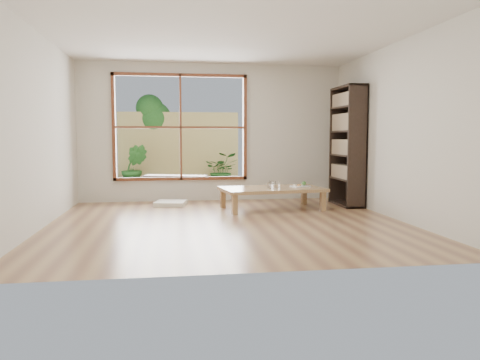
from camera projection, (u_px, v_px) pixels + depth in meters
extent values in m
plane|color=tan|center=(228.00, 223.00, 6.64)|extent=(5.00, 5.00, 0.00)
cube|color=#A58350|center=(272.00, 189.00, 7.87)|extent=(1.79, 1.15, 0.05)
cube|color=#A58350|center=(235.00, 205.00, 7.31)|extent=(0.09, 0.09, 0.31)
cube|color=#A58350|center=(223.00, 199.00, 8.05)|extent=(0.09, 0.09, 0.31)
cube|color=#A58350|center=(323.00, 201.00, 7.72)|extent=(0.09, 0.09, 0.31)
cube|color=#A58350|center=(304.00, 196.00, 8.46)|extent=(0.09, 0.09, 0.31)
cube|color=white|center=(171.00, 203.00, 8.35)|extent=(0.62, 0.62, 0.08)
cube|color=black|center=(347.00, 146.00, 8.29)|extent=(0.34, 0.95, 2.10)
cylinder|color=silver|center=(272.00, 185.00, 7.72)|extent=(0.07, 0.07, 0.12)
cylinder|color=silver|center=(277.00, 184.00, 7.93)|extent=(0.07, 0.07, 0.10)
cylinder|color=silver|center=(271.00, 184.00, 7.98)|extent=(0.08, 0.08, 0.10)
cylinder|color=silver|center=(269.00, 185.00, 7.89)|extent=(0.07, 0.07, 0.08)
cube|color=white|center=(300.00, 186.00, 7.98)|extent=(0.35, 0.30, 0.02)
sphere|color=#417830|center=(304.00, 183.00, 8.03)|extent=(0.07, 0.07, 0.07)
cube|color=orange|center=(299.00, 185.00, 7.93)|extent=(0.06, 0.06, 0.03)
cube|color=beige|center=(296.00, 185.00, 8.00)|extent=(0.08, 0.07, 0.02)
cylinder|color=silver|center=(303.00, 186.00, 7.92)|extent=(0.16, 0.07, 0.01)
cube|color=#373028|center=(180.00, 194.00, 10.06)|extent=(2.80, 2.00, 0.05)
cube|color=black|center=(175.00, 177.00, 9.69)|extent=(1.33, 0.74, 0.05)
cube|color=black|center=(145.00, 186.00, 9.66)|extent=(0.08, 0.08, 0.35)
cube|color=black|center=(150.00, 185.00, 9.95)|extent=(0.08, 0.08, 0.35)
cube|color=black|center=(202.00, 187.00, 9.47)|extent=(0.08, 0.08, 0.35)
cube|color=black|center=(205.00, 186.00, 9.75)|extent=(0.08, 0.08, 0.35)
cube|color=tan|center=(179.00, 151.00, 10.97)|extent=(2.80, 0.06, 1.80)
imported|color=#265C22|center=(222.00, 170.00, 10.92)|extent=(0.82, 0.73, 0.84)
imported|color=#265C22|center=(134.00, 168.00, 10.32)|extent=(0.59, 0.49, 1.03)
cylinder|color=#4C3D2D|center=(149.00, 155.00, 11.17)|extent=(0.14, 0.14, 1.60)
sphere|color=#265C22|center=(154.00, 119.00, 11.11)|extent=(0.84, 0.84, 0.84)
sphere|color=#265C22|center=(143.00, 127.00, 11.17)|extent=(0.70, 0.70, 0.70)
sphere|color=#265C22|center=(150.00, 108.00, 10.98)|extent=(0.64, 0.64, 0.64)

